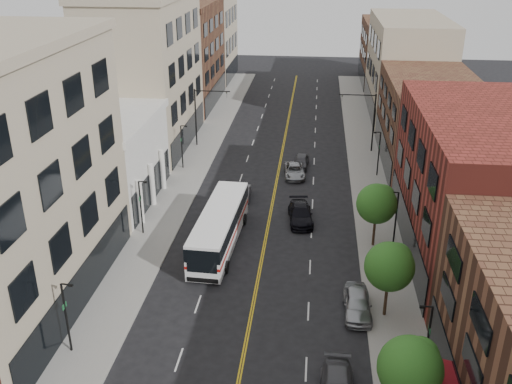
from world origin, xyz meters
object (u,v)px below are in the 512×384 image
(city_bus, at_px, (220,225))
(car_lane_behind, at_px, (243,192))
(car_lane_b, at_px, (294,171))
(car_parked_far, at_px, (357,303))
(car_lane_a, at_px, (300,214))
(car_lane_c, at_px, (301,161))

(city_bus, xyz_separation_m, car_lane_behind, (0.76, 9.96, -1.27))
(car_lane_behind, distance_m, car_lane_b, 8.02)
(car_parked_far, distance_m, car_lane_b, 25.52)
(car_lane_behind, relative_size, car_lane_a, 0.74)
(car_parked_far, bearing_deg, car_lane_c, 99.07)
(car_lane_behind, bearing_deg, car_parked_far, 116.68)
(car_lane_behind, height_order, car_lane_c, car_lane_c)
(car_lane_a, bearing_deg, city_bus, -148.75)
(car_parked_far, xyz_separation_m, car_lane_c, (-4.90, 27.84, -0.11))
(city_bus, height_order, car_parked_far, city_bus)
(car_lane_c, bearing_deg, car_lane_behind, -117.08)
(car_lane_behind, height_order, car_lane_a, car_lane_a)
(city_bus, xyz_separation_m, car_parked_far, (11.22, -8.61, -1.11))
(city_bus, bearing_deg, car_lane_behind, 88.22)
(car_lane_a, distance_m, car_lane_c, 13.95)
(car_lane_behind, bearing_deg, car_lane_b, -130.52)
(car_parked_far, relative_size, car_lane_behind, 1.21)
(car_parked_far, xyz_separation_m, car_lane_a, (-4.49, 13.89, -0.04))
(city_bus, bearing_deg, car_lane_c, 74.38)
(car_parked_far, height_order, car_lane_behind, car_parked_far)
(car_parked_far, bearing_deg, car_lane_behind, 118.48)
(car_lane_a, relative_size, car_lane_b, 1.09)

